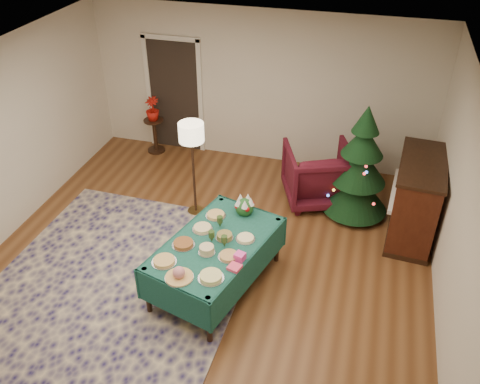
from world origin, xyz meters
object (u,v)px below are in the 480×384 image
(buffet_table, at_px, (216,251))
(gift_box, at_px, (240,257))
(armchair, at_px, (318,172))
(potted_plant, at_px, (153,114))
(christmas_tree, at_px, (360,168))
(floor_lamp, at_px, (192,138))
(side_table, at_px, (155,136))
(piano, at_px, (416,200))

(buffet_table, xyz_separation_m, gift_box, (0.38, -0.23, 0.19))
(armchair, bearing_deg, potted_plant, -35.18)
(armchair, height_order, christmas_tree, christmas_tree)
(floor_lamp, distance_m, side_table, 2.37)
(floor_lamp, height_order, potted_plant, floor_lamp)
(buffet_table, height_order, floor_lamp, floor_lamp)
(armchair, relative_size, potted_plant, 2.36)
(side_table, bearing_deg, piano, -15.89)
(floor_lamp, bearing_deg, piano, 6.05)
(buffet_table, xyz_separation_m, christmas_tree, (1.58, 2.11, 0.25))
(buffet_table, xyz_separation_m, armchair, (0.96, 2.33, -0.06))
(buffet_table, height_order, piano, piano)
(side_table, relative_size, christmas_tree, 0.36)
(christmas_tree, bearing_deg, gift_box, -117.23)
(christmas_tree, bearing_deg, piano, -19.62)
(potted_plant, bearing_deg, gift_box, -52.51)
(gift_box, xyz_separation_m, floor_lamp, (-1.19, 1.70, 0.55))
(side_table, height_order, christmas_tree, christmas_tree)
(christmas_tree, relative_size, piano, 1.26)
(side_table, xyz_separation_m, potted_plant, (0.00, 0.00, 0.46))
(buffet_table, distance_m, christmas_tree, 2.65)
(floor_lamp, bearing_deg, gift_box, -54.96)
(floor_lamp, relative_size, christmas_tree, 0.84)
(potted_plant, height_order, christmas_tree, christmas_tree)
(armchair, bearing_deg, gift_box, 56.23)
(christmas_tree, bearing_deg, side_table, 164.96)
(floor_lamp, height_order, piano, floor_lamp)
(side_table, bearing_deg, floor_lamp, -50.15)
(buffet_table, relative_size, armchair, 1.99)
(gift_box, xyz_separation_m, piano, (2.04, 2.04, -0.17))
(armchair, xyz_separation_m, christmas_tree, (0.63, -0.22, 0.30))
(side_table, relative_size, potted_plant, 1.49)
(buffet_table, xyz_separation_m, side_table, (-2.20, 3.13, -0.25))
(armchair, height_order, floor_lamp, floor_lamp)
(piano, bearing_deg, christmas_tree, 160.38)
(potted_plant, xyz_separation_m, christmas_tree, (3.78, -1.02, 0.05))
(side_table, xyz_separation_m, piano, (4.62, -1.32, 0.28))
(buffet_table, height_order, gift_box, gift_box)
(buffet_table, bearing_deg, potted_plant, 125.12)
(armchair, bearing_deg, christmas_tree, 139.62)
(armchair, relative_size, floor_lamp, 0.67)
(christmas_tree, bearing_deg, buffet_table, -126.89)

